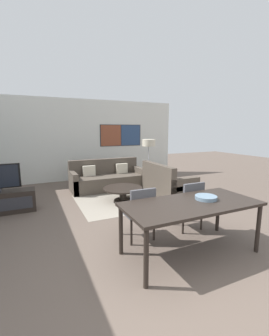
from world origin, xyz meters
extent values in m
plane|color=brown|center=(0.00, 0.00, 0.00)|extent=(24.00, 24.00, 0.00)
cube|color=silver|center=(0.00, 6.18, 1.40)|extent=(7.27, 0.06, 2.80)
cube|color=#2D2D33|center=(1.54, 6.14, 1.55)|extent=(1.61, 0.01, 0.79)
cube|color=brown|center=(1.15, 6.13, 1.55)|extent=(0.77, 0.02, 0.75)
cube|color=navy|center=(1.93, 6.13, 1.55)|extent=(0.77, 0.02, 0.75)
cube|color=gray|center=(0.47, 3.29, 0.00)|extent=(2.21, 1.93, 0.01)
cube|color=#51473D|center=(0.47, 4.51, 0.21)|extent=(2.15, 0.86, 0.42)
cube|color=#51473D|center=(0.47, 4.86, 0.44)|extent=(2.15, 0.16, 0.87)
cube|color=#51473D|center=(-0.54, 4.51, 0.30)|extent=(0.14, 0.86, 0.60)
cube|color=#51473D|center=(1.48, 4.51, 0.30)|extent=(0.14, 0.86, 0.60)
cube|color=beige|center=(-0.05, 4.68, 0.57)|extent=(0.36, 0.12, 0.30)
cube|color=beige|center=(0.98, 4.68, 0.57)|extent=(0.36, 0.12, 0.30)
cube|color=#51473D|center=(1.80, 3.26, 0.21)|extent=(0.86, 1.50, 0.42)
cube|color=#51473D|center=(1.45, 3.26, 0.44)|extent=(0.16, 1.50, 0.87)
cube|color=#51473D|center=(1.80, 2.58, 0.30)|extent=(0.86, 0.14, 0.60)
cube|color=#51473D|center=(1.80, 3.94, 0.30)|extent=(0.86, 0.14, 0.60)
cube|color=beige|center=(1.63, 2.92, 0.57)|extent=(0.12, 0.36, 0.30)
cylinder|color=black|center=(0.47, 3.29, 0.01)|extent=(0.44, 0.44, 0.03)
cylinder|color=black|center=(0.47, 3.29, 0.15)|extent=(0.18, 0.18, 0.30)
cylinder|color=black|center=(0.47, 3.29, 0.32)|extent=(0.98, 0.98, 0.04)
cube|color=black|center=(0.45, 0.64, 0.74)|extent=(1.95, 0.90, 0.04)
cylinder|color=black|center=(-0.46, 0.26, 0.36)|extent=(0.06, 0.06, 0.72)
cylinder|color=black|center=(1.37, 0.26, 0.36)|extent=(0.06, 0.06, 0.72)
cylinder|color=black|center=(-0.46, 1.03, 0.36)|extent=(0.06, 0.06, 0.72)
cylinder|color=black|center=(1.37, 1.03, 0.36)|extent=(0.06, 0.06, 0.72)
cube|color=#4C4C51|center=(-0.03, 1.39, 0.45)|extent=(0.46, 0.46, 0.06)
cube|color=#4C4C51|center=(-0.03, 1.19, 0.68)|extent=(0.42, 0.05, 0.40)
cylinder|color=black|center=(-0.23, 1.19, 0.21)|extent=(0.04, 0.04, 0.42)
cylinder|color=black|center=(0.17, 1.19, 0.21)|extent=(0.04, 0.04, 0.42)
cylinder|color=black|center=(-0.23, 1.59, 0.21)|extent=(0.04, 0.04, 0.42)
cylinder|color=black|center=(0.17, 1.59, 0.21)|extent=(0.04, 0.04, 0.42)
cube|color=#4C4C51|center=(0.93, 1.38, 0.45)|extent=(0.46, 0.46, 0.06)
cube|color=#4C4C51|center=(0.93, 1.17, 0.68)|extent=(0.42, 0.05, 0.40)
cylinder|color=black|center=(0.73, 1.18, 0.21)|extent=(0.04, 0.04, 0.42)
cylinder|color=black|center=(1.13, 1.18, 0.21)|extent=(0.04, 0.04, 0.42)
cylinder|color=black|center=(0.73, 1.58, 0.21)|extent=(0.04, 0.04, 0.42)
cylinder|color=black|center=(1.13, 1.58, 0.21)|extent=(0.04, 0.04, 0.42)
cylinder|color=slate|center=(0.74, 0.67, 0.79)|extent=(0.32, 0.32, 0.05)
torus|color=slate|center=(0.74, 0.67, 0.81)|extent=(0.32, 0.32, 0.02)
cylinder|color=#2D2D33|center=(1.92, 4.65, 0.01)|extent=(0.28, 0.28, 0.02)
cylinder|color=#B7B7BC|center=(1.92, 4.65, 0.63)|extent=(0.03, 0.03, 1.21)
cylinder|color=beige|center=(1.92, 4.65, 1.34)|extent=(0.42, 0.42, 0.22)
camera|label=1|loc=(-1.54, -1.77, 1.78)|focal=24.00mm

